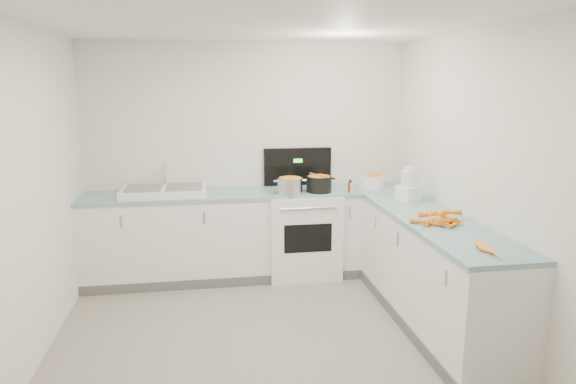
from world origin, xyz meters
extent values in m
cube|color=white|center=(0.00, 1.70, 0.45)|extent=(3.50, 0.60, 0.90)
cube|color=#7DA8B1|center=(0.00, 1.70, 0.92)|extent=(3.50, 0.62, 0.04)
cube|color=white|center=(1.45, 0.30, 0.45)|extent=(0.60, 2.20, 0.90)
cube|color=#7DA8B1|center=(1.45, 0.30, 0.92)|extent=(0.62, 2.20, 0.04)
cube|color=white|center=(0.55, 1.68, 0.45)|extent=(0.76, 0.65, 0.90)
cube|color=black|center=(0.55, 1.98, 1.15)|extent=(0.76, 0.05, 0.42)
cube|color=white|center=(-0.90, 1.70, 0.97)|extent=(0.86, 0.52, 0.07)
cube|color=slate|center=(-1.10, 1.70, 1.01)|extent=(0.36, 0.42, 0.01)
cube|color=slate|center=(-0.70, 1.70, 1.01)|extent=(0.36, 0.42, 0.01)
cylinder|color=silver|center=(-0.90, 1.92, 1.13)|extent=(0.03, 0.03, 0.24)
cylinder|color=silver|center=(0.39, 1.51, 1.01)|extent=(0.30, 0.30, 0.19)
cylinder|color=black|center=(0.71, 1.56, 1.01)|extent=(0.31, 0.31, 0.19)
cylinder|color=#AD7A47|center=(0.71, 1.56, 1.12)|extent=(0.15, 0.31, 0.01)
cylinder|color=white|center=(1.33, 1.70, 1.01)|extent=(0.33, 0.33, 0.13)
cylinder|color=#593319|center=(1.02, 1.48, 1.00)|extent=(0.05, 0.05, 0.12)
cylinder|color=#E5B266|center=(1.04, 1.46, 0.98)|extent=(0.05, 0.05, 0.08)
cube|color=white|center=(1.48, 1.01, 1.01)|extent=(0.21, 0.24, 0.15)
cylinder|color=silver|center=(1.48, 1.01, 1.16)|extent=(0.15, 0.15, 0.15)
cylinder|color=white|center=(1.48, 1.01, 1.26)|extent=(0.09, 0.09, 0.04)
cone|color=orange|center=(1.53, 0.17, 0.96)|extent=(0.10, 0.22, 0.05)
cone|color=orange|center=(1.42, 0.18, 0.96)|extent=(0.20, 0.15, 0.04)
cone|color=orange|center=(1.45, 0.17, 0.97)|extent=(0.20, 0.15, 0.05)
cone|color=orange|center=(1.48, 0.16, 0.97)|extent=(0.22, 0.11, 0.05)
cone|color=orange|center=(1.41, 0.12, 0.96)|extent=(0.14, 0.18, 0.04)
cone|color=orange|center=(1.37, 0.09, 0.96)|extent=(0.14, 0.15, 0.04)
cone|color=orange|center=(1.45, 0.04, 0.96)|extent=(0.15, 0.14, 0.04)
cone|color=orange|center=(1.27, 0.18, 0.96)|extent=(0.21, 0.14, 0.05)
cone|color=orange|center=(1.30, 0.18, 0.96)|extent=(0.14, 0.17, 0.05)
cone|color=orange|center=(1.50, 0.20, 0.96)|extent=(0.18, 0.20, 0.04)
cone|color=orange|center=(1.55, 0.28, 1.01)|extent=(0.19, 0.07, 0.05)
cone|color=orange|center=(1.38, 0.14, 0.99)|extent=(0.10, 0.18, 0.05)
cone|color=orange|center=(1.44, 0.26, 1.01)|extent=(0.06, 0.17, 0.05)
cone|color=orange|center=(1.47, 0.31, 1.00)|extent=(0.17, 0.05, 0.05)
cone|color=orange|center=(1.47, 0.16, 0.98)|extent=(0.09, 0.19, 0.04)
cone|color=orange|center=(1.35, 0.22, 1.01)|extent=(0.22, 0.08, 0.05)
cone|color=orange|center=(1.50, 0.18, 0.99)|extent=(0.06, 0.18, 0.04)
cone|color=orange|center=(1.35, 0.23, 1.00)|extent=(0.11, 0.22, 0.05)
cone|color=orange|center=(1.41, -0.65, 0.96)|extent=(0.07, 0.17, 0.04)
cone|color=orange|center=(1.40, -0.59, 0.96)|extent=(0.08, 0.17, 0.04)
cone|color=orange|center=(1.42, -0.53, 0.96)|extent=(0.09, 0.19, 0.04)
cone|color=orange|center=(1.44, -0.47, 0.96)|extent=(0.07, 0.18, 0.04)
cube|color=tan|center=(-1.02, 1.82, 1.02)|extent=(0.04, 0.03, 0.00)
cube|color=tan|center=(-1.13, 1.82, 1.01)|extent=(0.04, 0.03, 0.00)
cube|color=tan|center=(-1.21, 1.65, 1.01)|extent=(0.02, 0.04, 0.00)
cube|color=tan|center=(-1.13, 1.73, 1.01)|extent=(0.04, 0.03, 0.00)
cube|color=tan|center=(-1.19, 1.82, 1.01)|extent=(0.05, 0.02, 0.00)
cube|color=tan|center=(-1.02, 1.73, 1.01)|extent=(0.03, 0.02, 0.00)
cube|color=tan|center=(-1.03, 1.81, 1.01)|extent=(0.04, 0.03, 0.00)
cube|color=tan|center=(-1.11, 1.62, 1.01)|extent=(0.03, 0.05, 0.00)
cube|color=tan|center=(-1.02, 1.82, 1.01)|extent=(0.06, 0.02, 0.00)
cube|color=tan|center=(-1.20, 1.80, 1.02)|extent=(0.05, 0.03, 0.00)
cube|color=tan|center=(-1.09, 1.75, 1.02)|extent=(0.05, 0.03, 0.00)
cube|color=tan|center=(-1.00, 1.75, 1.02)|extent=(0.02, 0.04, 0.00)
cube|color=tan|center=(-1.17, 1.74, 1.02)|extent=(0.03, 0.02, 0.00)
camera|label=1|loc=(-0.47, -3.62, 2.07)|focal=32.00mm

